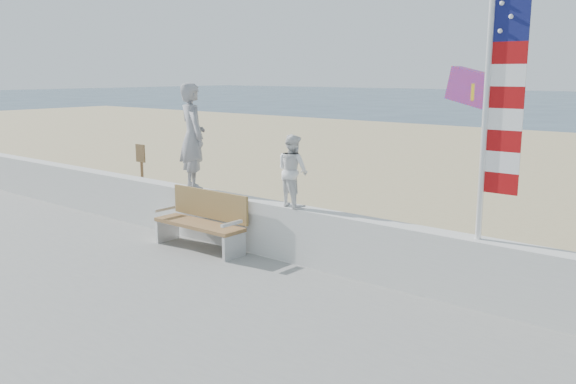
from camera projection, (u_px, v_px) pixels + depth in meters
The scene contains 9 objects.
ground at pixel (196, 303), 8.58m from camera, with size 220.00×220.00×0.00m, color #293F52.
sand at pixel (463, 200), 15.38m from camera, with size 90.00×40.00×0.08m, color tan.
seawall at pixel (286, 232), 9.97m from camera, with size 30.00×0.35×0.90m, color silver.
adult at pixel (193, 137), 11.08m from camera, with size 0.71×0.46×1.94m, color gray.
child at pixel (293, 171), 9.69m from camera, with size 0.56×0.44×1.16m, color white.
bench at pixel (203, 220), 10.55m from camera, with size 1.80×0.57×1.00m.
flag at pixel (497, 89), 7.42m from camera, with size 0.50×0.08×3.50m.
parafoil_kite at pixel (479, 89), 9.98m from camera, with size 1.11×0.48×0.74m.
sign at pixel (142, 169), 14.40m from camera, with size 0.32×0.07×1.46m.
Camera 1 is at (6.16, -5.43, 3.19)m, focal length 38.00 mm.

